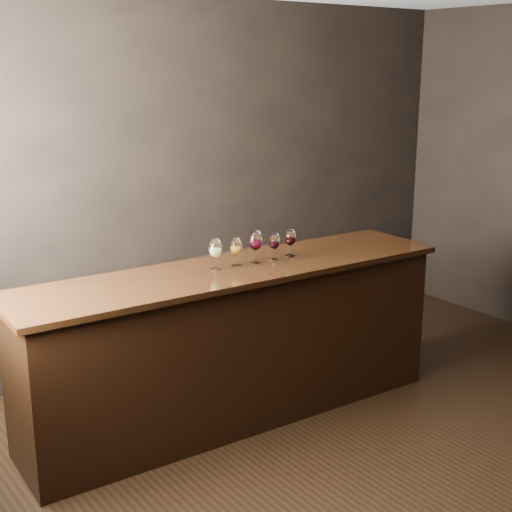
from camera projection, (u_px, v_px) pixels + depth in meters
ground at (409, 453)px, 4.35m from camera, size 5.00×5.00×0.00m
room_shell at (382, 157)px, 3.84m from camera, size 5.02×4.52×2.81m
bar_counter at (235, 346)px, 4.70m from camera, size 2.88×0.75×1.00m
bar_top at (234, 271)px, 4.56m from camera, size 2.98×0.82×0.04m
back_bar_shelf at (175, 316)px, 5.57m from camera, size 2.16×0.40×0.78m
glass_white at (215, 249)px, 4.49m from camera, size 0.08×0.08×0.19m
glass_amber at (236, 247)px, 4.57m from camera, size 0.08×0.08×0.18m
glass_red_a at (255, 242)px, 4.63m from camera, size 0.09×0.09×0.21m
glass_red_b at (274, 242)px, 4.71m from camera, size 0.08×0.08×0.18m
glass_red_c at (290, 239)px, 4.81m from camera, size 0.08×0.08×0.18m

